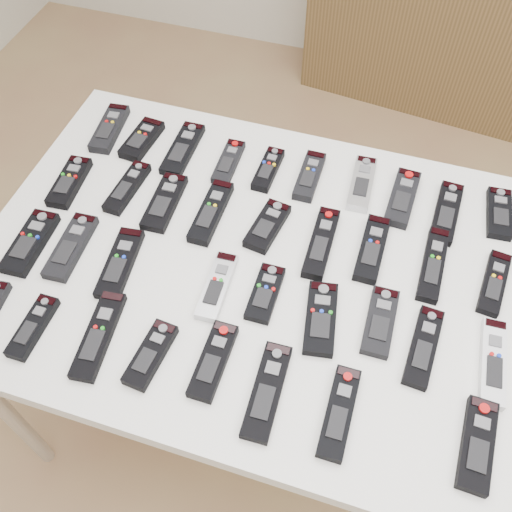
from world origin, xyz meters
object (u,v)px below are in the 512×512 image
(remote_14, at_px, (267,226))
(remote_35, at_px, (477,445))
(remote_11, at_px, (127,187))
(remote_17, at_px, (433,264))
(remote_3, at_px, (228,162))
(remote_31, at_px, (151,355))
(remote_0, at_px, (110,128))
(remote_6, at_px, (362,184))
(remote_21, at_px, (120,263))
(remote_33, at_px, (267,391))
(remote_16, at_px, (372,249))
(remote_2, at_px, (183,149))
(remote_5, at_px, (309,176))
(remote_12, at_px, (165,202))
(remote_13, at_px, (211,212))
(remote_18, at_px, (494,283))
(remote_4, at_px, (268,169))
(remote_25, at_px, (380,322))
(remote_8, at_px, (446,213))
(remote_10, at_px, (69,182))
(remote_34, at_px, (339,412))
(remote_9, at_px, (499,213))
(table, at_px, (256,276))
(remote_24, at_px, (321,318))
(remote_1, at_px, (142,140))
(remote_29, at_px, (33,327))
(remote_32, at_px, (213,361))
(remote_22, at_px, (217,286))
(remote_19, at_px, (30,243))
(remote_15, at_px, (321,243))
(remote_7, at_px, (402,198))
(remote_26, at_px, (423,347))
(remote_20, at_px, (71,247))
(remote_27, at_px, (493,362))

(remote_14, xyz_separation_m, remote_35, (0.51, -0.37, 0.00))
(remote_11, xyz_separation_m, remote_17, (0.74, -0.01, -0.00))
(remote_3, height_order, remote_31, remote_31)
(remote_0, xyz_separation_m, remote_6, (0.68, 0.00, -0.00))
(remote_21, height_order, remote_33, same)
(remote_16, bearing_deg, remote_2, 162.12)
(remote_5, distance_m, remote_12, 0.36)
(remote_13, height_order, remote_18, remote_13)
(remote_14, bearing_deg, remote_6, 55.83)
(remote_4, relative_size, remote_25, 0.89)
(remote_8, height_order, remote_10, remote_10)
(remote_16, bearing_deg, remote_25, -73.76)
(remote_11, bearing_deg, remote_10, -165.61)
(remote_0, bearing_deg, remote_34, -43.98)
(remote_10, height_order, remote_35, same)
(remote_21, bearing_deg, remote_14, 28.86)
(remote_9, bearing_deg, remote_18, -93.67)
(table, relative_size, remote_24, 7.47)
(remote_1, bearing_deg, remote_18, -6.54)
(remote_16, bearing_deg, table, -156.41)
(remote_14, distance_m, remote_29, 0.55)
(remote_9, xyz_separation_m, remote_32, (-0.51, -0.56, 0.00))
(remote_22, bearing_deg, remote_16, 31.03)
(remote_5, height_order, remote_14, remote_5)
(remote_1, xyz_separation_m, remote_22, (0.34, -0.37, -0.00))
(table, relative_size, remote_5, 7.95)
(remote_19, bearing_deg, remote_6, 28.05)
(remote_25, bearing_deg, remote_11, 163.42)
(remote_2, distance_m, remote_15, 0.46)
(table, bearing_deg, remote_14, 91.70)
(remote_16, bearing_deg, remote_14, -177.96)
(remote_2, xyz_separation_m, remote_35, (0.79, -0.55, 0.00))
(remote_7, distance_m, remote_15, 0.25)
(remote_5, xyz_separation_m, remote_6, (0.13, 0.01, 0.00))
(remote_25, bearing_deg, remote_14, 148.92)
(remote_9, relative_size, remote_21, 0.80)
(remote_7, xyz_separation_m, remote_10, (-0.79, -0.19, 0.00))
(remote_25, bearing_deg, remote_26, -19.30)
(remote_9, xyz_separation_m, remote_19, (-1.01, -0.41, 0.00))
(remote_15, relative_size, remote_22, 1.15)
(remote_4, bearing_deg, remote_6, 6.83)
(remote_20, height_order, remote_26, remote_20)
(remote_18, bearing_deg, remote_8, 131.90)
(remote_4, height_order, remote_22, remote_4)
(remote_5, height_order, remote_24, remote_5)
(remote_3, distance_m, remote_12, 0.20)
(remote_0, relative_size, remote_27, 0.92)
(remote_11, relative_size, remote_32, 1.01)
(remote_11, distance_m, remote_13, 0.22)
(remote_27, bearing_deg, remote_22, 177.32)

